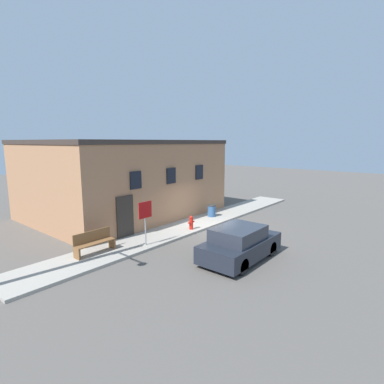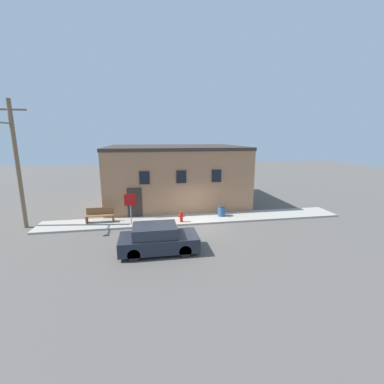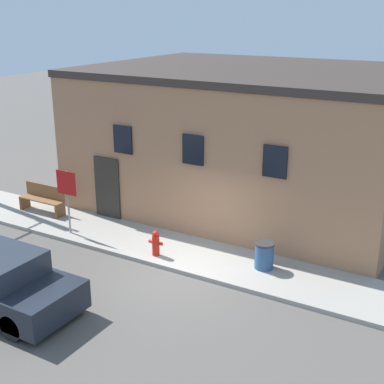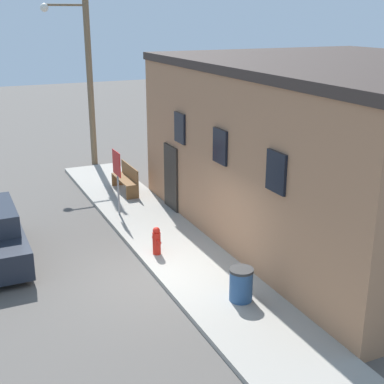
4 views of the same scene
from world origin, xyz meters
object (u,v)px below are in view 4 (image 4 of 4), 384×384
at_px(stop_sign, 117,170).
at_px(trash_bin, 241,284).
at_px(fire_hydrant, 157,241).
at_px(bench, 126,179).
at_px(utility_pole, 86,63).

bearing_deg(stop_sign, trash_bin, 7.60).
bearing_deg(fire_hydrant, bench, 170.18).
distance_m(fire_hydrant, trash_bin, 3.11).
bearing_deg(stop_sign, bench, 155.58).
xyz_separation_m(fire_hydrant, stop_sign, (-3.26, -0.02, 1.06)).
distance_m(bench, trash_bin, 8.34).
height_order(fire_hydrant, stop_sign, stop_sign).
bearing_deg(fire_hydrant, utility_pole, 175.06).
relative_size(fire_hydrant, stop_sign, 0.37).
relative_size(stop_sign, bench, 1.15).
distance_m(fire_hydrant, stop_sign, 3.43).
bearing_deg(trash_bin, fire_hydrant, -164.76).
xyz_separation_m(stop_sign, utility_pole, (-6.65, 0.88, 2.69)).
bearing_deg(trash_bin, stop_sign, -172.40).
bearing_deg(utility_pole, stop_sign, -7.50).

